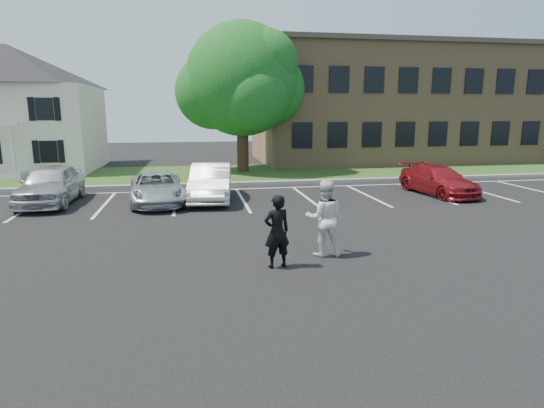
% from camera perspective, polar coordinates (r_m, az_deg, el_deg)
% --- Properties ---
extents(ground_plane, '(90.00, 90.00, 0.00)m').
position_cam_1_polar(ground_plane, '(11.66, 0.88, -7.01)').
color(ground_plane, black).
rests_on(ground_plane, ground).
extents(curb, '(40.00, 0.30, 0.15)m').
position_cam_1_polar(curb, '(23.23, -4.83, 2.58)').
color(curb, gray).
rests_on(curb, ground).
extents(grass_strip, '(44.00, 8.00, 0.08)m').
position_cam_1_polar(grass_strip, '(27.18, -5.63, 3.82)').
color(grass_strip, '#244018').
rests_on(grass_strip, ground).
extents(stall_lines, '(34.00, 5.36, 0.01)m').
position_cam_1_polar(stall_lines, '(20.45, -0.09, 1.18)').
color(stall_lines, silver).
rests_on(stall_lines, ground).
extents(house, '(10.30, 9.22, 7.60)m').
position_cam_1_polar(house, '(32.67, -30.18, 10.31)').
color(house, beige).
rests_on(house, ground).
extents(office_building, '(22.40, 10.40, 8.30)m').
position_cam_1_polar(office_building, '(36.58, 16.31, 11.90)').
color(office_building, '#9D7B53').
rests_on(office_building, ground).
extents(tree, '(7.80, 7.20, 8.80)m').
position_cam_1_polar(tree, '(27.75, -3.63, 15.00)').
color(tree, black).
rests_on(tree, ground).
extents(man_black_suit, '(0.73, 0.56, 1.79)m').
position_cam_1_polar(man_black_suit, '(10.88, 0.62, -3.47)').
color(man_black_suit, black).
rests_on(man_black_suit, ground).
extents(man_white_shirt, '(1.07, 0.89, 2.00)m').
position_cam_1_polar(man_white_shirt, '(11.83, 6.57, -1.78)').
color(man_white_shirt, silver).
rests_on(man_white_shirt, ground).
extents(car_silver_west, '(1.94, 4.74, 1.61)m').
position_cam_1_polar(car_silver_west, '(20.39, -26.02, 2.23)').
color(car_silver_west, silver).
rests_on(car_silver_west, ground).
extents(car_silver_minivan, '(2.54, 4.71, 1.26)m').
position_cam_1_polar(car_silver_minivan, '(19.05, -14.24, 1.94)').
color(car_silver_minivan, '#B2B5BB').
rests_on(car_silver_minivan, ground).
extents(car_white_sedan, '(2.07, 4.77, 1.53)m').
position_cam_1_polar(car_white_sedan, '(19.29, -7.67, 2.72)').
color(car_white_sedan, silver).
rests_on(car_white_sedan, ground).
extents(car_red_compact, '(2.31, 4.57, 1.27)m').
position_cam_1_polar(car_red_compact, '(21.83, 20.16, 2.80)').
color(car_red_compact, maroon).
rests_on(car_red_compact, ground).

